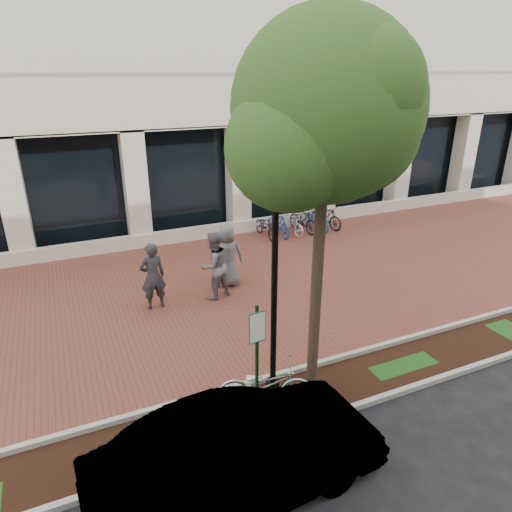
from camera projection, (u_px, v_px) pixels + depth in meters
name	position (u px, v px, depth m)	size (l,w,h in m)	color
ground	(238.00, 286.00, 13.96)	(120.00, 120.00, 0.00)	black
brick_plaza	(238.00, 286.00, 13.96)	(40.00, 9.00, 0.01)	brown
planting_strip	(331.00, 387.00, 9.52)	(40.00, 1.50, 0.01)	black
curb_plaza_side	(313.00, 365.00, 10.14)	(40.00, 0.12, 0.12)	#ABACA2
curb_street_side	(352.00, 408.00, 8.87)	(40.00, 0.12, 0.12)	#ABACA2
parking_sign	(257.00, 348.00, 8.22)	(0.34, 0.07, 2.37)	#163D1A
lamppost	(274.00, 280.00, 8.41)	(0.36, 0.36, 4.55)	black
street_tree	(328.00, 121.00, 7.59)	(3.83, 3.19, 7.17)	#463728
locked_bicycle	(265.00, 384.00, 8.86)	(0.64, 1.83, 0.96)	silver
pedestrian_left	(153.00, 276.00, 12.36)	(0.70, 0.46, 1.91)	#2A2B30
pedestrian_mid	(214.00, 266.00, 12.91)	(0.97, 0.76, 2.01)	slate
pedestrian_right	(227.00, 256.00, 13.68)	(0.95, 0.62, 1.94)	slate
bollard	(322.00, 231.00, 17.13)	(0.12, 0.12, 1.03)	#BCBCC1
bike_rack_cluster	(296.00, 222.00, 18.31)	(3.53, 1.80, 1.00)	black
sedan_near_curb	(240.00, 456.00, 6.88)	(1.59, 4.57, 1.50)	#A7A6AB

